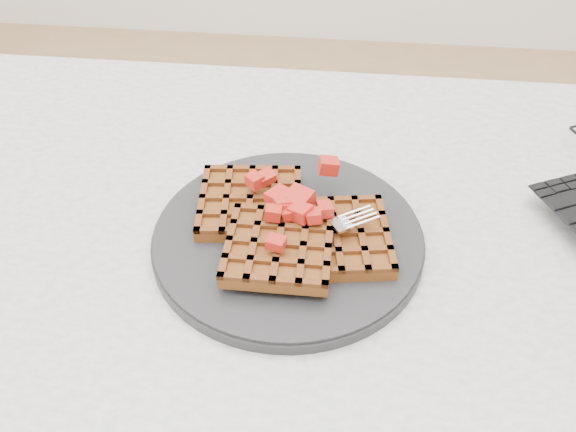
{
  "coord_description": "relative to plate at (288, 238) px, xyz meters",
  "views": [
    {
      "loc": [
        -0.05,
        -0.45,
        1.23
      ],
      "look_at": [
        -0.1,
        0.03,
        0.79
      ],
      "focal_mm": 40.0,
      "sensor_mm": 36.0,
      "label": 1
    }
  ],
  "objects": [
    {
      "name": "strawberry_pile",
      "position": [
        -0.0,
        0.0,
        0.05
      ],
      "size": [
        0.15,
        0.15,
        0.02
      ],
      "primitive_type": null,
      "color": "#990C07",
      "rests_on": "waffles"
    },
    {
      "name": "plate",
      "position": [
        0.0,
        0.0,
        0.0
      ],
      "size": [
        0.29,
        0.29,
        0.02
      ],
      "primitive_type": "cylinder",
      "color": "black",
      "rests_on": "table"
    },
    {
      "name": "fork",
      "position": [
        0.03,
        -0.03,
        0.02
      ],
      "size": [
        0.16,
        0.12,
        0.02
      ],
      "primitive_type": null,
      "rotation": [
        0.0,
        0.0,
        -1.0
      ],
      "color": "silver",
      "rests_on": "plate"
    },
    {
      "name": "waffles",
      "position": [
        0.0,
        -0.0,
        0.02
      ],
      "size": [
        0.22,
        0.19,
        0.03
      ],
      "color": "brown",
      "rests_on": "plate"
    },
    {
      "name": "table",
      "position": [
        0.1,
        -0.03,
        -0.12
      ],
      "size": [
        1.2,
        0.8,
        0.75
      ],
      "color": "silver",
      "rests_on": "ground"
    }
  ]
}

